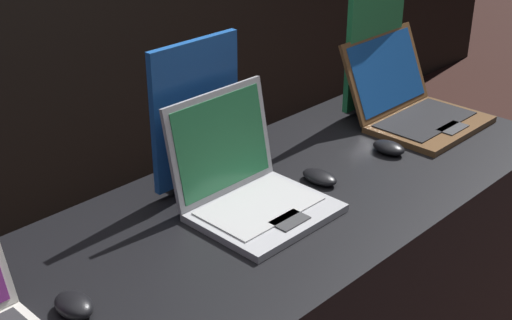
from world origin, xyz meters
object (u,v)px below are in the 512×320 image
promo_stand_middle (196,119)px  laptop_back (413,104)px  mouse_middle (320,177)px  promo_stand_back (374,43)px  laptop_middle (248,185)px  mouse_back (389,148)px  mouse_front (74,305)px

promo_stand_middle → laptop_back: size_ratio=1.07×
mouse_middle → laptop_back: (0.55, 0.06, 0.05)m
mouse_middle → promo_stand_back: 0.63m
mouse_middle → laptop_back: size_ratio=0.29×
promo_stand_middle → mouse_middle: bearing=-44.7°
laptop_middle → promo_stand_back: 0.83m
mouse_middle → mouse_back: (0.29, -0.03, 0.00)m
mouse_front → laptop_back: bearing=2.8°
laptop_back → mouse_back: laptop_back is taller
promo_stand_back → mouse_back: bearing=-134.9°
laptop_back → laptop_middle: bearing=-178.9°
mouse_front → laptop_back: (1.34, 0.06, 0.04)m
mouse_front → mouse_back: mouse_front is taller
laptop_back → promo_stand_middle: bearing=167.3°
laptop_middle → promo_stand_middle: 0.23m
laptop_back → promo_stand_back: (-0.00, 0.17, 0.17)m
laptop_back → mouse_back: (-0.26, -0.09, -0.05)m
laptop_middle → laptop_back: (0.79, 0.01, -0.00)m
mouse_front → mouse_middle: size_ratio=0.91×
mouse_back → promo_stand_back: bearing=45.1°
mouse_front → laptop_middle: bearing=5.1°
mouse_front → mouse_back: bearing=-1.2°
mouse_front → promo_stand_back: size_ratio=0.21×
laptop_middle → laptop_back: size_ratio=0.88×
laptop_middle → mouse_middle: size_ratio=3.01×
promo_stand_middle → promo_stand_back: bearing=-0.6°
mouse_back → promo_stand_back: promo_stand_back is taller
mouse_middle → laptop_back: bearing=6.1°
laptop_middle → promo_stand_middle: bearing=90.0°
promo_stand_middle → laptop_back: bearing=-12.7°
laptop_back → promo_stand_back: 0.24m
laptop_middle → mouse_middle: bearing=-10.5°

